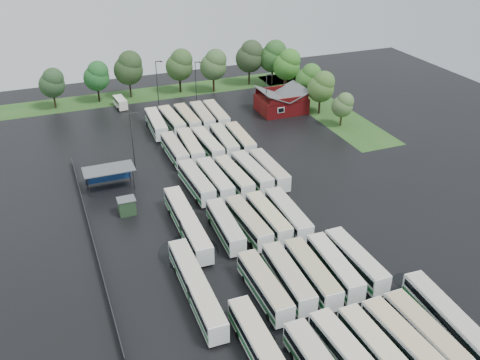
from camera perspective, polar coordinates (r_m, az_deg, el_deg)
name	(u,v)px	position (r m, az deg, el deg)	size (l,w,h in m)	color
ground	(258,235)	(76.80, 1.91, -5.89)	(160.00, 160.00, 0.00)	black
brick_building	(281,103)	(119.71, 4.43, 8.15)	(10.07, 8.60, 5.39)	maroon
wash_shed	(108,171)	(89.99, -13.85, 0.96)	(8.20, 4.20, 3.58)	#2D2D30
utility_hut	(127,206)	(82.67, -11.98, -2.75)	(2.70, 2.20, 2.62)	#223C22
grass_strip_north	(160,93)	(133.09, -8.50, 9.19)	(80.00, 10.00, 0.01)	#28511B
grass_strip_east	(320,105)	(124.86, 8.57, 7.87)	(10.00, 50.00, 0.01)	#28511B
west_fence	(91,234)	(78.68, -15.58, -5.61)	(0.10, 50.00, 1.20)	#2D2D30
bus_r0c1	(349,356)	(58.07, 11.50, -17.97)	(3.07, 11.83, 3.26)	white
bus_r0c2	(377,350)	(59.33, 14.39, -17.19)	(2.72, 11.52, 3.19)	white
bus_r0c3	(404,342)	(60.81, 17.05, -16.23)	(3.05, 11.81, 3.26)	white
bus_r0c4	(424,333)	(62.50, 19.08, -15.19)	(2.66, 11.58, 3.21)	white
bus_r1c0	(264,286)	(65.08, 2.62, -11.26)	(2.53, 11.56, 3.21)	white
bus_r1c1	(288,277)	(66.56, 5.14, -10.31)	(2.92, 11.64, 3.21)	white
bus_r1c2	(312,273)	(67.52, 7.66, -9.79)	(2.91, 11.85, 3.27)	white
bus_r1c3	(334,266)	(69.05, 10.02, -9.06)	(2.99, 11.60, 3.20)	white
bus_r1c4	(356,260)	(70.59, 12.23, -8.36)	(2.62, 11.62, 3.23)	white
bus_r2c0	(225,226)	(75.59, -1.59, -4.91)	(2.84, 11.46, 3.17)	white
bus_r2c1	(248,222)	(76.33, 0.87, -4.52)	(2.89, 11.61, 3.21)	white
bus_r2c2	(268,217)	(77.52, 3.02, -4.02)	(2.61, 11.36, 3.15)	white
bus_r2c3	(288,214)	(78.31, 5.13, -3.67)	(2.83, 11.89, 3.29)	white
bus_r3c0	(196,182)	(86.72, -4.70, -0.23)	(2.94, 11.89, 3.29)	white
bus_r3c1	(215,180)	(87.27, -2.70, 0.04)	(2.76, 11.83, 3.28)	white
bus_r3c2	(234,177)	(88.12, -0.66, 0.34)	(2.96, 11.63, 3.21)	white
bus_r3c3	(252,172)	(89.44, 1.24, 0.83)	(3.04, 11.99, 3.31)	white
bus_r3c4	(269,170)	(90.39, 3.10, 1.09)	(2.65, 11.77, 3.27)	white
bus_r4c0	(175,150)	(98.28, -6.99, 3.23)	(2.47, 11.29, 3.14)	white
bus_r4c1	(190,147)	(98.98, -5.31, 3.56)	(3.04, 11.89, 3.28)	white
bus_r4c2	(208,145)	(99.64, -3.48, 3.79)	(2.81, 11.68, 3.23)	white
bus_r4c3	(224,141)	(100.91, -1.72, 4.17)	(3.02, 11.77, 3.25)	white
bus_r4c4	(240,139)	(101.66, 0.03, 4.36)	(2.86, 11.58, 3.20)	white
bus_r5c0	(156,124)	(109.97, -8.93, 5.96)	(3.06, 11.97, 3.30)	white
bus_r5c1	(172,121)	(111.05, -7.29, 6.28)	(2.90, 11.68, 3.23)	white
bus_r5c2	(187,119)	(111.85, -5.65, 6.54)	(2.61, 11.59, 3.22)	white
bus_r5c3	(202,117)	(112.51, -4.04, 6.76)	(3.02, 11.84, 3.27)	white
bus_r5c4	(216,115)	(113.22, -2.55, 6.95)	(2.93, 11.83, 3.27)	white
artic_bus_west_b	(187,223)	(76.44, -5.66, -4.60)	(2.74, 17.46, 3.23)	white
artic_bus_west_c	(196,287)	(65.11, -4.70, -11.34)	(2.61, 17.07, 3.16)	white
artic_bus_east	(458,329)	(64.23, 22.20, -14.50)	(3.26, 17.20, 3.17)	white
minibus	(120,102)	(124.66, -12.65, 8.09)	(2.44, 5.46, 2.32)	white
tree_north_0	(52,83)	(126.74, -19.39, 9.78)	(5.65, 5.65, 9.36)	#322518
tree_north_1	(97,76)	(127.99, -15.01, 10.69)	(5.85, 5.85, 9.69)	black
tree_north_2	(129,68)	(129.03, -11.76, 11.66)	(6.77, 6.77, 11.21)	#2E2019
tree_north_3	(180,64)	(130.74, -6.42, 12.15)	(6.47, 6.47, 10.72)	black
tree_north_4	(214,64)	(130.52, -2.78, 12.21)	(6.37, 6.37, 10.55)	#351F14
tree_north_5	(250,56)	(135.55, 1.08, 13.08)	(6.83, 6.83, 11.31)	black
tree_north_6	(274,56)	(136.13, 3.60, 13.08)	(6.80, 6.80, 11.26)	black
tree_east_0	(343,105)	(112.59, 10.95, 7.89)	(4.41, 4.39, 7.27)	#392B1A
tree_east_1	(322,86)	(118.06, 8.71, 9.83)	(5.81, 5.81, 9.62)	black
tree_east_2	(309,78)	(123.88, 7.38, 10.75)	(5.67, 5.67, 9.38)	black
tree_east_3	(288,64)	(130.96, 5.11, 12.21)	(6.40, 6.40, 10.61)	#372319
tree_east_4	(286,63)	(136.53, 4.89, 12.30)	(5.14, 5.14, 8.51)	black
lamp_post_ne	(267,93)	(115.25, 2.87, 9.30)	(1.46, 0.28, 9.45)	#2D2D30
lamp_post_nw	(133,138)	(92.83, -11.34, 4.40)	(1.67, 0.33, 10.85)	#2D2D30
lamp_post_back_w	(158,80)	(122.60, -8.78, 10.46)	(1.60, 0.31, 10.40)	#2D2D30
lamp_post_back_e	(196,79)	(124.21, -4.70, 10.68)	(1.46, 0.29, 9.50)	#2D2D30
puddle_0	(294,334)	(62.02, 5.81, -16.05)	(5.87, 5.87, 0.01)	black
puddle_1	(401,342)	(63.43, 16.85, -16.19)	(4.27, 4.27, 0.01)	black
puddle_2	(188,252)	(73.80, -5.54, -7.63)	(8.32, 8.32, 0.01)	black
puddle_3	(287,238)	(76.38, 5.04, -6.21)	(4.39, 4.39, 0.01)	black
puddle_4	(406,281)	(71.69, 17.32, -10.26)	(3.39, 3.39, 0.01)	black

